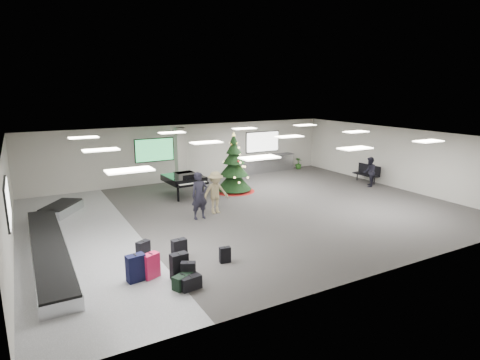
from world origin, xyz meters
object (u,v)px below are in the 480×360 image
pink_suitcase (151,266)px  traveler_a (200,196)px  potted_plant_right (298,163)px  traveler_b (216,193)px  grand_piano (184,179)px  baggage_carousel (52,239)px  bench (367,172)px  service_counter (265,164)px  traveler_bench (370,172)px  christmas_tree (234,171)px  potted_plant_left (233,170)px

pink_suitcase → traveler_a: traveler_a is taller
potted_plant_right → traveler_b: bearing=-146.1°
potted_plant_right → grand_piano: bearing=-163.0°
baggage_carousel → bench: size_ratio=6.12×
service_counter → traveler_bench: size_ratio=2.50×
traveler_bench → service_counter: bearing=-107.8°
baggage_carousel → traveler_bench: (15.75, 0.80, 0.60)m
baggage_carousel → traveler_a: size_ratio=4.99×
christmas_tree → traveler_a: bearing=-135.5°
bench → potted_plant_right: size_ratio=2.12×
potted_plant_left → bench: bearing=-40.0°
pink_suitcase → grand_piano: 8.71m
bench → traveler_b: bearing=-175.2°
traveler_a → baggage_carousel: bearing=180.0°
traveler_a → traveler_bench: bearing=1.2°
traveler_bench → traveler_b: bearing=-42.5°
baggage_carousel → potted_plant_left: bearing=32.1°
bench → traveler_bench: (-0.70, -0.80, 0.25)m
pink_suitcase → bench: 15.24m
grand_piano → bench: bearing=-15.7°
christmas_tree → potted_plant_right: 7.17m
service_counter → grand_piano: bearing=-155.6°
grand_piano → traveler_bench: (9.49, -2.96, -0.06)m
service_counter → potted_plant_right: service_counter is taller
pink_suitcase → traveler_a: bearing=29.2°
bench → traveler_bench: bearing=-132.1°
traveler_b → bench: bearing=5.9°
bench → traveler_bench: size_ratio=0.98×
pink_suitcase → potted_plant_right: (13.06, 10.49, 0.01)m
christmas_tree → potted_plant_left: (1.62, 3.11, -0.63)m
pink_suitcase → christmas_tree: size_ratio=0.24×
baggage_carousel → potted_plant_left: size_ratio=11.47×
traveler_bench → potted_plant_left: traveler_bench is taller
traveler_b → potted_plant_left: 7.28m
traveler_a → potted_plant_left: (4.95, 6.38, -0.55)m
grand_piano → potted_plant_left: (4.24, 2.83, -0.44)m
pink_suitcase → traveler_b: traveler_b is taller
baggage_carousel → potted_plant_right: 16.66m
service_counter → traveler_b: 8.90m
grand_piano → christmas_tree: bearing=-10.1°
traveler_a → traveler_bench: traveler_a is taller
christmas_tree → bench: (7.57, -1.87, -0.49)m
pink_suitcase → grand_piano: bearing=40.1°
christmas_tree → traveler_b: bearing=-129.9°
christmas_tree → service_counter: bearing=39.5°
grand_piano → traveler_bench: bearing=-21.1°
potted_plant_left → christmas_tree: bearing=-117.5°
potted_plant_left → baggage_carousel: bearing=-147.9°
service_counter → traveler_b: (-6.40, -6.17, 0.36)m
pink_suitcase → traveler_b: 6.19m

